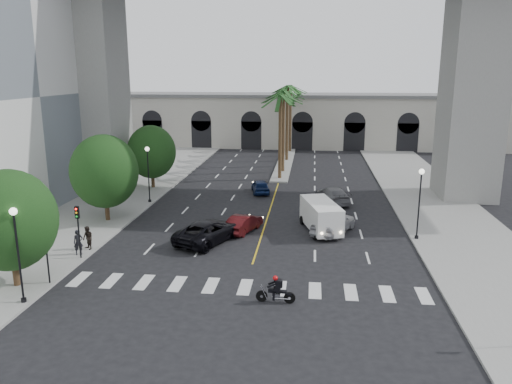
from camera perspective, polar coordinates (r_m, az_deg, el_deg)
name	(u,v)px	position (r m, az deg, el deg)	size (l,w,h in m)	color
ground	(248,277)	(30.55, -0.87, -9.66)	(140.00, 140.00, 0.00)	black
sidewalk_left	(109,204)	(48.22, -16.47, -1.34)	(8.00, 100.00, 0.15)	gray
sidewalk_right	(443,214)	(45.90, 20.61, -2.41)	(8.00, 100.00, 0.15)	gray
median	(285,163)	(67.00, 3.30, 3.33)	(2.00, 24.00, 0.20)	gray
pier_building	(291,120)	(83.26, 4.02, 8.23)	(71.00, 10.50, 8.50)	beige
bridge	(314,0)	(50.23, 6.65, 20.92)	(75.00, 13.00, 26.00)	gray
palm_a	(281,99)	(56.01, 2.82, 10.58)	(3.20, 3.20, 10.30)	#47331E
palm_b	(284,95)	(59.98, 3.18, 11.04)	(3.20, 3.20, 10.60)	#47331E
palm_c	(283,97)	(64.01, 3.12, 10.79)	(3.20, 3.20, 10.10)	#47331E
palm_d	(288,90)	(67.95, 3.64, 11.57)	(3.20, 3.20, 10.90)	#47331E
palm_e	(287,92)	(71.97, 3.60, 11.32)	(3.20, 3.20, 10.40)	#47331E
palm_f	(291,89)	(75.94, 3.99, 11.65)	(3.20, 3.20, 10.70)	#47331E
street_tree_near	(9,220)	(30.95, -26.35, -2.91)	(5.20, 5.20, 6.89)	#382616
street_tree_mid	(104,171)	(42.06, -16.94, 2.26)	(5.44, 5.44, 7.21)	#382616
street_tree_far	(152,152)	(53.16, -11.85, 4.51)	(5.04, 5.04, 6.68)	#382616
lamp_post_left_near	(17,247)	(28.73, -25.60, -5.72)	(0.40, 0.40, 5.35)	black
lamp_post_left_far	(148,170)	(47.17, -12.22, 2.51)	(0.40, 0.40, 5.35)	black
lamp_post_right	(420,198)	(37.71, 18.20, -0.64)	(0.40, 0.40, 5.35)	black
traffic_signal_near	(46,244)	(30.92, -22.89, -5.51)	(0.25, 0.18, 3.65)	black
traffic_signal_far	(78,223)	(34.27, -19.67, -3.40)	(0.25, 0.18, 3.65)	black
motorcycle_rider	(277,290)	(27.15, 2.39, -11.17)	(2.13, 0.57, 1.53)	black
car_a	(333,222)	(38.57, 8.81, -3.44)	(2.02, 5.03, 1.71)	#AEAFB3
car_b	(243,223)	(38.52, -1.45, -3.58)	(1.44, 4.12, 1.36)	#440D0F
car_c	(208,231)	(36.35, -5.46, -4.48)	(2.70, 5.86, 1.63)	black
car_d	(333,195)	(47.37, 8.75, -0.35)	(2.10, 5.17, 1.50)	#5E5F63
car_e	(261,186)	(50.65, 0.52, 0.65)	(1.63, 4.05, 1.38)	#0F1F48
cargo_van	(321,215)	(38.70, 7.44, -2.66)	(3.39, 5.78, 2.32)	white
pedestrian_a	(78,242)	(35.41, -19.65, -5.44)	(0.61, 0.40, 1.68)	black
pedestrian_b	(88,238)	(36.18, -18.68, -5.01)	(0.79, 0.61, 1.62)	black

